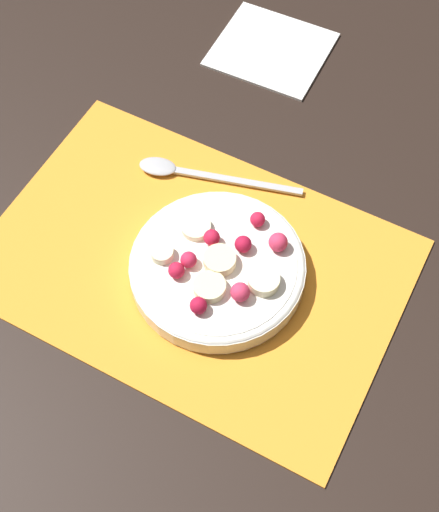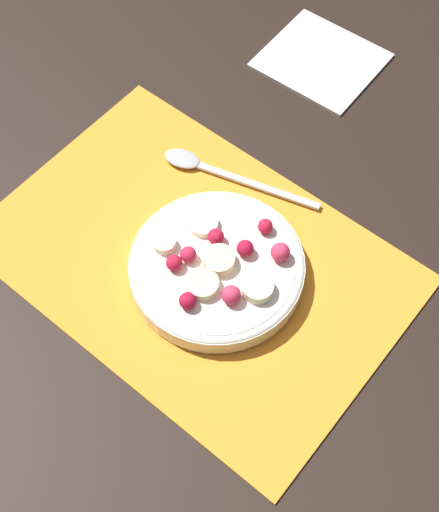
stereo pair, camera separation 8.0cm
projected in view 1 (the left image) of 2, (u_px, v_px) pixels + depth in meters
ground_plane at (193, 265)px, 0.84m from camera, size 3.00×3.00×0.00m
placemat at (193, 264)px, 0.83m from camera, size 0.48×0.33×0.01m
fruit_bowl at (220, 264)px, 0.81m from camera, size 0.20×0.20×0.05m
spoon at (186, 172)px, 0.89m from camera, size 0.21×0.07×0.01m
napkin at (271, 48)px, 1.01m from camera, size 0.16×0.15×0.01m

